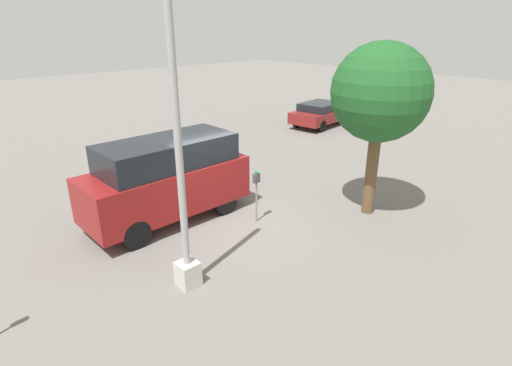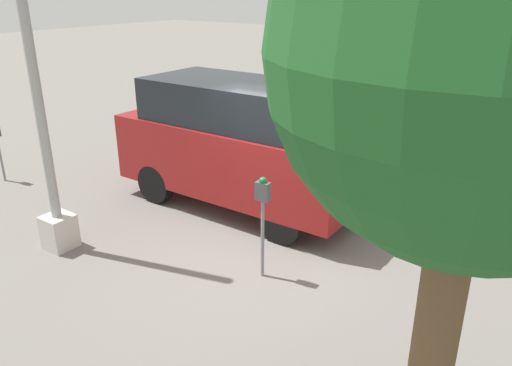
{
  "view_description": "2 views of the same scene",
  "coord_description": "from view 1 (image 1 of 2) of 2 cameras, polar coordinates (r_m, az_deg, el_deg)",
  "views": [
    {
      "loc": [
        6.57,
        7.85,
        5.24
      ],
      "look_at": [
        -0.39,
        0.51,
        1.22
      ],
      "focal_mm": 28.0,
      "sensor_mm": 36.0,
      "label": 1
    },
    {
      "loc": [
        -3.97,
        5.6,
        3.94
      ],
      "look_at": [
        0.06,
        -0.14,
        1.13
      ],
      "focal_mm": 35.0,
      "sensor_mm": 36.0,
      "label": 2
    }
  ],
  "objects": [
    {
      "name": "lamp_post",
      "position": [
        8.13,
        -10.38,
        -3.8
      ],
      "size": [
        0.44,
        0.44,
        5.78
      ],
      "color": "beige",
      "rests_on": "ground"
    },
    {
      "name": "ground_plane",
      "position": [
        11.5,
        -3.16,
        -5.44
      ],
      "size": [
        80.0,
        80.0,
        0.0
      ],
      "primitive_type": "plane",
      "color": "slate"
    },
    {
      "name": "parking_meter_near",
      "position": [
        11.01,
        0.06,
        -0.23
      ],
      "size": [
        0.21,
        0.12,
        1.53
      ],
      "rotation": [
        0.0,
        0.0,
        0.06
      ],
      "color": "gray",
      "rests_on": "ground"
    },
    {
      "name": "street_tree",
      "position": [
        11.47,
        17.33,
        12.07
      ],
      "size": [
        2.69,
        2.69,
        4.89
      ],
      "color": "brown",
      "rests_on": "ground"
    },
    {
      "name": "parked_van",
      "position": [
        11.36,
        -12.6,
        0.72
      ],
      "size": [
        4.63,
        1.82,
        2.37
      ],
      "rotation": [
        0.0,
        0.0,
        0.0
      ],
      "color": "maroon",
      "rests_on": "ground"
    },
    {
      "name": "car_distant",
      "position": [
        22.56,
        9.26,
        9.82
      ],
      "size": [
        3.99,
        2.15,
        1.3
      ],
      "rotation": [
        0.0,
        0.0,
        3.24
      ],
      "color": "maroon",
      "rests_on": "ground"
    }
  ]
}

